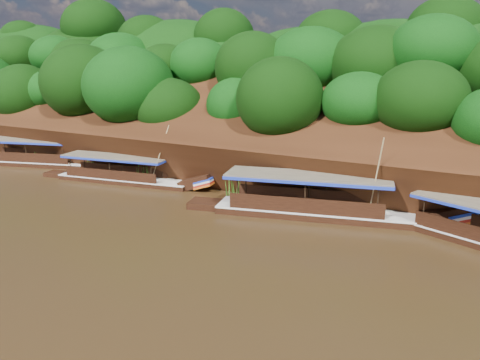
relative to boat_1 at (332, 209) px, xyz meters
name	(u,v)px	position (x,y,z in m)	size (l,w,h in m)	color
ground	(233,251)	(-2.86, -7.83, -0.62)	(160.00, 160.00, 0.00)	black
riverbank	(355,148)	(-2.87, 14.89, 1.27)	(120.00, 30.06, 19.40)	black
boat_1	(332,209)	(0.00, 0.00, 0.00)	(15.99, 6.12, 6.06)	black
boat_2	(132,177)	(-17.29, 0.30, -0.13)	(14.08, 4.18, 5.35)	black
boat_3	(47,160)	(-28.92, 1.36, -0.05)	(14.14, 6.20, 3.01)	black
reeds	(266,188)	(-5.50, 1.56, 0.26)	(49.08, 2.49, 2.21)	#37701C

